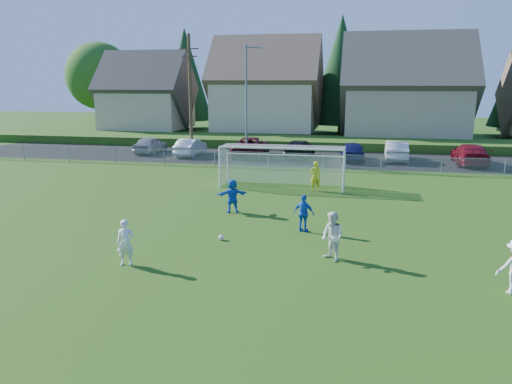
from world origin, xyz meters
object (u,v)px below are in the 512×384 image
Objects in this scene: player_blue_a at (304,213)px; car_g at (470,154)px; player_white_b at (332,237)px; car_b at (190,147)px; goalkeeper at (315,176)px; car_f at (396,151)px; car_a at (150,145)px; soccer_ball at (221,237)px; car_e at (352,151)px; car_c at (251,147)px; soccer_goal at (283,160)px; car_d at (299,149)px; player_white_a at (125,243)px; player_blue_b at (232,196)px.

player_blue_a is 0.29× the size of car_g.
car_b is (-13.25, 23.27, -0.16)m from player_white_b.
goalkeeper is 0.32× the size of car_g.
car_g is at bearing 171.83° from car_f.
car_g reaches higher than car_a.
player_white_b is (4.48, -1.44, 0.78)m from soccer_ball.
soccer_ball is 22.33m from car_e.
car_c reaches higher than car_a.
car_a is at bearing -5.96° from car_e.
soccer_ball is at bearing -94.46° from soccer_goal.
car_a is (-12.73, 22.58, 0.62)m from soccer_ball.
soccer_ball is 0.04× the size of car_g.
car_b is 5.18m from car_c.
car_d is (-2.65, 20.67, -0.07)m from player_blue_a.
car_e is at bearing 59.90° from player_white_a.
soccer_goal reaches higher than player_blue_b.
car_a is 0.74× the size of car_c.
car_b is at bearing 3.59° from car_c.
car_d is at bearing -179.31° from car_a.
car_c is (-6.53, 12.57, -0.06)m from goalkeeper.
player_blue_b is 6.76m from soccer_goal.
player_blue_a is 0.35× the size of car_e.
car_f is (3.76, 23.97, -0.09)m from player_white_b.
player_blue_b is at bearing 98.28° from soccer_ball.
player_white_b reaches higher than car_a.
player_white_a is at bearing 88.27° from car_c.
car_a is at bearing 172.99° from player_white_b.
player_blue_b is (1.85, 7.65, 0.01)m from player_white_a.
player_blue_b reaches higher than player_blue_a.
car_b is 0.97× the size of car_e.
soccer_goal reaches higher than car_g.
goalkeeper is 14.16m from car_c.
player_white_b reaches higher than car_e.
car_g is at bearing -179.66° from car_d.
car_d is at bearing 146.89° from player_white_b.
player_blue_b is 0.37× the size of car_b.
car_g is at bearing -155.50° from player_blue_b.
soccer_goal reaches higher than car_c.
player_white_a is 1.01× the size of player_blue_a.
player_white_b reaches higher than soccer_ball.
player_blue_a is 0.32× the size of car_d.
player_white_a is 14.60m from soccer_goal.
player_blue_a reaches higher than car_a.
player_white_b is 29.55m from car_a.
player_blue_b is 0.38× the size of car_a.
car_b is at bearing -3.57° from car_e.
player_white_a is (-2.48, -3.31, 0.70)m from soccer_ball.
player_white_b is 24.82m from car_g.
car_a reaches higher than car_b.
car_f is (20.97, -0.05, 0.06)m from car_a.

